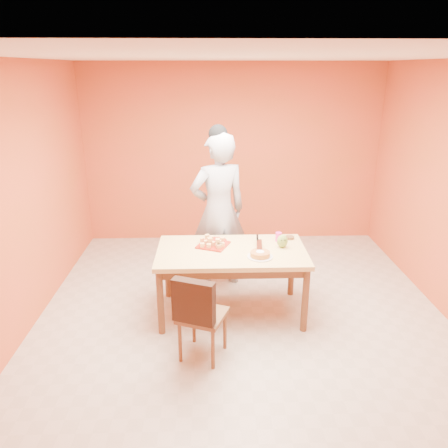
{
  "coord_description": "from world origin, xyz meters",
  "views": [
    {
      "loc": [
        -0.33,
        -4.12,
        2.61
      ],
      "look_at": [
        -0.19,
        0.3,
        1.02
      ],
      "focal_mm": 35.0,
      "sensor_mm": 36.0,
      "label": 1
    }
  ],
  "objects_px": {
    "person": "(218,211)",
    "magenta_glass": "(279,237)",
    "checker_tin": "(290,238)",
    "dining_table": "(232,258)",
    "sponge_cake": "(260,254)",
    "pastry_platter": "(213,245)",
    "egg_ornament": "(282,241)",
    "dining_chair": "(202,314)",
    "red_dinner_plate": "(217,241)"
  },
  "relations": [
    {
      "from": "person",
      "to": "magenta_glass",
      "type": "relative_size",
      "value": 18.98
    },
    {
      "from": "person",
      "to": "checker_tin",
      "type": "height_order",
      "value": "person"
    },
    {
      "from": "magenta_glass",
      "to": "dining_table",
      "type": "bearing_deg",
      "value": -155.88
    },
    {
      "from": "dining_table",
      "to": "sponge_cake",
      "type": "distance_m",
      "value": 0.37
    },
    {
      "from": "pastry_platter",
      "to": "magenta_glass",
      "type": "bearing_deg",
      "value": 8.8
    },
    {
      "from": "person",
      "to": "pastry_platter",
      "type": "xyz_separation_m",
      "value": [
        -0.07,
        -0.6,
        -0.19
      ]
    },
    {
      "from": "person",
      "to": "magenta_glass",
      "type": "distance_m",
      "value": 0.84
    },
    {
      "from": "checker_tin",
      "to": "person",
      "type": "bearing_deg",
      "value": 152.1
    },
    {
      "from": "dining_table",
      "to": "person",
      "type": "relative_size",
      "value": 0.83
    },
    {
      "from": "dining_table",
      "to": "egg_ornament",
      "type": "bearing_deg",
      "value": 5.54
    },
    {
      "from": "egg_ornament",
      "to": "checker_tin",
      "type": "bearing_deg",
      "value": 55.37
    },
    {
      "from": "magenta_glass",
      "to": "checker_tin",
      "type": "relative_size",
      "value": 1.0
    },
    {
      "from": "pastry_platter",
      "to": "egg_ornament",
      "type": "relative_size",
      "value": 2.06
    },
    {
      "from": "sponge_cake",
      "to": "checker_tin",
      "type": "bearing_deg",
      "value": 51.79
    },
    {
      "from": "dining_chair",
      "to": "red_dinner_plate",
      "type": "height_order",
      "value": "dining_chair"
    },
    {
      "from": "dining_chair",
      "to": "pastry_platter",
      "type": "height_order",
      "value": "dining_chair"
    },
    {
      "from": "dining_chair",
      "to": "magenta_glass",
      "type": "bearing_deg",
      "value": 71.87
    },
    {
      "from": "dining_chair",
      "to": "egg_ornament",
      "type": "bearing_deg",
      "value": 65.71
    },
    {
      "from": "dining_table",
      "to": "person",
      "type": "xyz_separation_m",
      "value": [
        -0.13,
        0.73,
        0.29
      ]
    },
    {
      "from": "pastry_platter",
      "to": "checker_tin",
      "type": "bearing_deg",
      "value": 11.42
    },
    {
      "from": "dining_table",
      "to": "magenta_glass",
      "type": "xyz_separation_m",
      "value": [
        0.54,
        0.24,
        0.14
      ]
    },
    {
      "from": "red_dinner_plate",
      "to": "sponge_cake",
      "type": "height_order",
      "value": "sponge_cake"
    },
    {
      "from": "red_dinner_plate",
      "to": "sponge_cake",
      "type": "relative_size",
      "value": 1.15
    },
    {
      "from": "person",
      "to": "dining_table",
      "type": "bearing_deg",
      "value": 81.68
    },
    {
      "from": "dining_chair",
      "to": "sponge_cake",
      "type": "xyz_separation_m",
      "value": [
        0.59,
        0.59,
        0.34
      ]
    },
    {
      "from": "dining_table",
      "to": "pastry_platter",
      "type": "bearing_deg",
      "value": 147.1
    },
    {
      "from": "sponge_cake",
      "to": "checker_tin",
      "type": "relative_size",
      "value": 2.02
    },
    {
      "from": "pastry_platter",
      "to": "magenta_glass",
      "type": "xyz_separation_m",
      "value": [
        0.74,
        0.11,
        0.04
      ]
    },
    {
      "from": "dining_table",
      "to": "dining_chair",
      "type": "relative_size",
      "value": 1.81
    },
    {
      "from": "dining_table",
      "to": "egg_ornament",
      "type": "height_order",
      "value": "egg_ornament"
    },
    {
      "from": "pastry_platter",
      "to": "red_dinner_plate",
      "type": "bearing_deg",
      "value": 71.46
    },
    {
      "from": "checker_tin",
      "to": "egg_ornament",
      "type": "bearing_deg",
      "value": -116.78
    },
    {
      "from": "dining_table",
      "to": "red_dinner_plate",
      "type": "distance_m",
      "value": 0.31
    },
    {
      "from": "dining_table",
      "to": "checker_tin",
      "type": "xyz_separation_m",
      "value": [
        0.68,
        0.31,
        0.11
      ]
    },
    {
      "from": "egg_ornament",
      "to": "red_dinner_plate",
      "type": "bearing_deg",
      "value": 157.13
    },
    {
      "from": "person",
      "to": "red_dinner_plate",
      "type": "xyz_separation_m",
      "value": [
        -0.03,
        -0.49,
        -0.19
      ]
    },
    {
      "from": "dining_table",
      "to": "pastry_platter",
      "type": "xyz_separation_m",
      "value": [
        -0.2,
        0.13,
        0.1
      ]
    },
    {
      "from": "sponge_cake",
      "to": "egg_ornament",
      "type": "xyz_separation_m",
      "value": [
        0.27,
        0.25,
        0.04
      ]
    },
    {
      "from": "dining_chair",
      "to": "sponge_cake",
      "type": "distance_m",
      "value": 0.9
    },
    {
      "from": "dining_table",
      "to": "pastry_platter",
      "type": "distance_m",
      "value": 0.26
    },
    {
      "from": "dining_table",
      "to": "checker_tin",
      "type": "height_order",
      "value": "checker_tin"
    },
    {
      "from": "red_dinner_plate",
      "to": "checker_tin",
      "type": "relative_size",
      "value": 2.33
    },
    {
      "from": "magenta_glass",
      "to": "red_dinner_plate",
      "type": "bearing_deg",
      "value": 179.78
    },
    {
      "from": "dining_table",
      "to": "person",
      "type": "height_order",
      "value": "person"
    },
    {
      "from": "dining_table",
      "to": "egg_ornament",
      "type": "distance_m",
      "value": 0.58
    },
    {
      "from": "dining_chair",
      "to": "magenta_glass",
      "type": "distance_m",
      "value": 1.38
    },
    {
      "from": "dining_table",
      "to": "sponge_cake",
      "type": "height_order",
      "value": "sponge_cake"
    },
    {
      "from": "person",
      "to": "red_dinner_plate",
      "type": "height_order",
      "value": "person"
    },
    {
      "from": "dining_table",
      "to": "red_dinner_plate",
      "type": "relative_size",
      "value": 6.8
    },
    {
      "from": "magenta_glass",
      "to": "checker_tin",
      "type": "distance_m",
      "value": 0.16
    }
  ]
}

